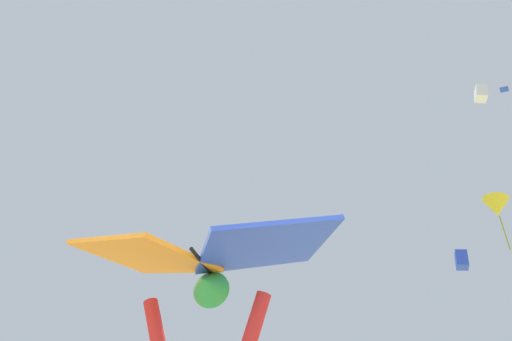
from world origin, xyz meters
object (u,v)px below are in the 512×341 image
(distant_kite_yellow_far_center, at_px, (497,207))
(distant_kite_white_overhead_distant, at_px, (481,93))
(distant_kite_blue_high_right, at_px, (462,260))
(distant_kite_blue_low_right, at_px, (504,89))
(held_stunt_kite, at_px, (205,260))

(distant_kite_yellow_far_center, bearing_deg, distant_kite_white_overhead_distant, -96.06)
(distant_kite_white_overhead_distant, xyz_separation_m, distant_kite_blue_high_right, (0.73, 15.38, -0.61))
(distant_kite_yellow_far_center, height_order, distant_kite_blue_high_right, distant_kite_blue_high_right)
(distant_kite_blue_low_right, height_order, distant_kite_blue_high_right, distant_kite_blue_low_right)
(held_stunt_kite, relative_size, distant_kite_blue_high_right, 1.34)
(distant_kite_white_overhead_distant, relative_size, distant_kite_blue_high_right, 0.57)
(held_stunt_kite, xyz_separation_m, distant_kite_blue_high_right, (6.51, 27.34, 9.96))
(held_stunt_kite, xyz_separation_m, distant_kite_blue_low_right, (10.68, 22.63, 19.18))
(distant_kite_blue_low_right, bearing_deg, held_stunt_kite, -115.26)
(distant_kite_yellow_far_center, relative_size, distant_kite_blue_high_right, 1.78)
(distant_kite_white_overhead_distant, height_order, distant_kite_yellow_far_center, distant_kite_white_overhead_distant)
(distant_kite_yellow_far_center, xyz_separation_m, distant_kite_blue_high_right, (0.32, 11.50, 2.19))
(held_stunt_kite, distance_m, distant_kite_white_overhead_distant, 16.98)
(distant_kite_blue_low_right, relative_size, distant_kite_blue_high_right, 0.50)
(distant_kite_blue_low_right, bearing_deg, distant_kite_white_overhead_distant, -114.66)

